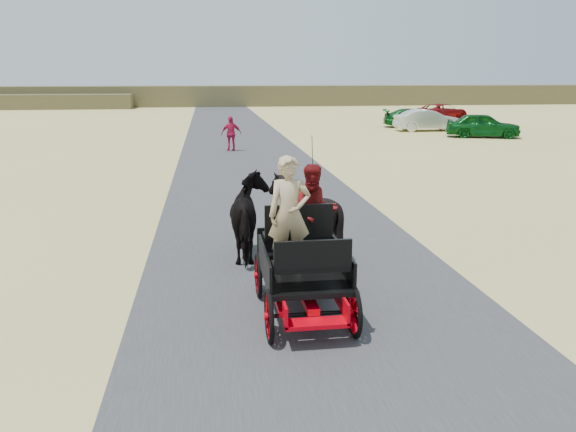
{
  "coord_description": "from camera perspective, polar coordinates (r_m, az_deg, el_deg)",
  "views": [
    {
      "loc": [
        -1.67,
        -8.73,
        3.69
      ],
      "look_at": [
        -0.28,
        1.07,
        1.2
      ],
      "focal_mm": 35.0,
      "sensor_mm": 36.0,
      "label": 1
    }
  ],
  "objects": [
    {
      "name": "ground",
      "position": [
        9.62,
        2.55,
        -8.44
      ],
      "size": [
        140.0,
        140.0,
        0.0
      ],
      "primitive_type": "plane",
      "color": "tan"
    },
    {
      "name": "road",
      "position": [
        9.62,
        2.55,
        -8.41
      ],
      "size": [
        6.0,
        140.0,
        0.01
      ],
      "primitive_type": "cube",
      "color": "#38383A",
      "rests_on": "ground"
    },
    {
      "name": "ridge_far",
      "position": [
        70.79,
        -6.89,
        12.03
      ],
      "size": [
        140.0,
        6.0,
        2.4
      ],
      "primitive_type": "cube",
      "color": "brown",
      "rests_on": "ground"
    },
    {
      "name": "carriage",
      "position": [
        8.95,
        1.45,
        -7.71
      ],
      "size": [
        1.3,
        2.4,
        0.72
      ],
      "primitive_type": null,
      "color": "black",
      "rests_on": "ground"
    },
    {
      "name": "horse_left",
      "position": [
        11.58,
        -3.67,
        -0.11
      ],
      "size": [
        0.91,
        2.01,
        1.7
      ],
      "primitive_type": "imported",
      "rotation": [
        0.0,
        0.0,
        3.14
      ],
      "color": "black",
      "rests_on": "ground"
    },
    {
      "name": "horse_right",
      "position": [
        11.71,
        1.7,
        0.09
      ],
      "size": [
        1.37,
        1.54,
        1.7
      ],
      "primitive_type": "imported",
      "rotation": [
        0.0,
        0.0,
        3.14
      ],
      "color": "black",
      "rests_on": "ground"
    },
    {
      "name": "driver_man",
      "position": [
        8.58,
        0.13,
        0.17
      ],
      "size": [
        0.66,
        0.43,
        1.8
      ],
      "primitive_type": "imported",
      "color": "tan",
      "rests_on": "carriage"
    },
    {
      "name": "passenger_woman",
      "position": [
        9.22,
        2.72,
        0.42
      ],
      "size": [
        0.77,
        0.6,
        1.58
      ],
      "primitive_type": "imported",
      "color": "#660C0F",
      "rests_on": "carriage"
    },
    {
      "name": "pedestrian",
      "position": [
        28.23,
        -5.78,
        8.32
      ],
      "size": [
        1.05,
        0.54,
        1.73
      ],
      "primitive_type": "imported",
      "rotation": [
        0.0,
        0.0,
        3.26
      ],
      "color": "#BB153F",
      "rests_on": "ground"
    },
    {
      "name": "car_a",
      "position": [
        36.33,
        19.21,
        8.7
      ],
      "size": [
        4.64,
        3.04,
        1.47
      ],
      "primitive_type": "imported",
      "rotation": [
        0.0,
        0.0,
        1.24
      ],
      "color": "#0C4C19",
      "rests_on": "ground"
    },
    {
      "name": "car_b",
      "position": [
        39.53,
        13.96,
        9.43
      ],
      "size": [
        4.38,
        1.54,
        1.44
      ],
      "primitive_type": "imported",
      "rotation": [
        0.0,
        0.0,
        1.57
      ],
      "color": "silver",
      "rests_on": "ground"
    },
    {
      "name": "car_c",
      "position": [
        42.17,
        12.79,
        9.68
      ],
      "size": [
        4.82,
        2.65,
        1.32
      ],
      "primitive_type": "imported",
      "rotation": [
        0.0,
        0.0,
        1.39
      ],
      "color": "#0C4C19",
      "rests_on": "ground"
    },
    {
      "name": "car_d",
      "position": [
        48.75,
        15.31,
        10.14
      ],
      "size": [
        5.52,
        4.58,
        1.4
      ],
      "primitive_type": "imported",
      "rotation": [
        0.0,
        0.0,
        2.11
      ],
      "color": "maroon",
      "rests_on": "ground"
    }
  ]
}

